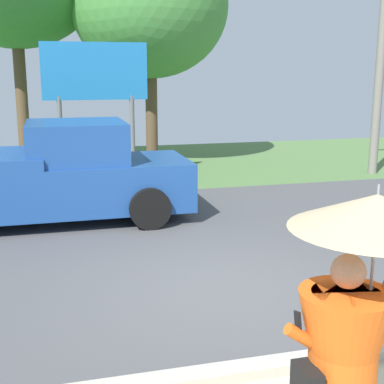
# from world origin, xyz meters

# --- Properties ---
(ground_plane) EXTENTS (40.00, 22.00, 0.20)m
(ground_plane) POSITION_xyz_m (0.00, 2.95, -0.05)
(ground_plane) COLOR #4C4C4F
(monk_pedestrian) EXTENTS (1.12, 1.08, 2.13)m
(monk_pedestrian) POSITION_xyz_m (-0.33, -3.50, 1.14)
(monk_pedestrian) COLOR #E55B19
(monk_pedestrian) RESTS_ON ground_plane
(pickup_truck) EXTENTS (5.20, 2.28, 1.88)m
(pickup_truck) POSITION_xyz_m (-2.12, 4.00, 0.87)
(pickup_truck) COLOR #1E478C
(pickup_truck) RESTS_ON ground_plane
(utility_pole) EXTENTS (1.80, 0.24, 6.43)m
(utility_pole) POSITION_xyz_m (6.56, 6.74, 3.38)
(utility_pole) COLOR gray
(utility_pole) RESTS_ON ground_plane
(roadside_billboard) EXTENTS (2.60, 0.12, 3.50)m
(roadside_billboard) POSITION_xyz_m (-0.97, 7.45, 2.55)
(roadside_billboard) COLOR slate
(roadside_billboard) RESTS_ON ground_plane
(tree_left_far) EXTENTS (4.62, 4.62, 6.78)m
(tree_left_far) POSITION_xyz_m (0.91, 10.03, 4.66)
(tree_left_far) COLOR brown
(tree_left_far) RESTS_ON ground_plane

